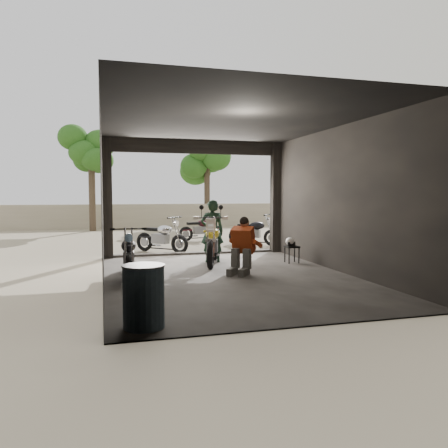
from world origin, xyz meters
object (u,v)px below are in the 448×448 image
main_bike (213,240)px  stool (292,249)px  helmet (290,242)px  outside_bike_c (254,230)px  outside_bike_a (162,234)px  sign_post (324,197)px  rider (212,231)px  mechanic (241,247)px  left_bike (129,252)px  oil_drum (144,297)px  outside_bike_b (201,227)px

main_bike → stool: (1.93, -0.37, -0.24)m
helmet → outside_bike_c: bearing=66.4°
main_bike → outside_bike_a: bearing=128.6°
main_bike → sign_post: size_ratio=0.76×
outside_bike_a → rider: (0.98, -2.23, 0.25)m
mechanic → sign_post: size_ratio=0.49×
mechanic → left_bike: bearing=-151.6°
helmet → outside_bike_a: bearing=116.9°
outside_bike_c → rider: size_ratio=0.99×
left_bike → outside_bike_a: (1.14, 3.63, 0.00)m
outside_bike_a → sign_post: sign_post is taller
rider → sign_post: size_ratio=0.65×
stool → helmet: helmet is taller
left_bike → stool: left_bike is taller
outside_bike_c → helmet: size_ratio=6.65×
mechanic → oil_drum: bearing=-89.3°
outside_bike_b → helmet: size_ratio=6.50×
outside_bike_b → stool: outside_bike_b is taller
mechanic → rider: bearing=133.6°
outside_bike_a → stool: 4.05m
outside_bike_b → rider: rider is taller
main_bike → left_bike: bearing=-133.3°
left_bike → sign_post: sign_post is taller
outside_bike_b → outside_bike_c: size_ratio=0.98×
left_bike → mechanic: mechanic is taller
helmet → sign_post: size_ratio=0.10×
stool → sign_post: sign_post is taller
outside_bike_a → outside_bike_c: size_ratio=1.01×
mechanic → oil_drum: size_ratio=1.45×
outside_bike_b → rider: bearing=158.5°
left_bike → stool: (4.00, 0.76, -0.17)m
left_bike → helmet: 4.04m
helmet → mechanic: bearing=-163.4°
main_bike → outside_bike_a: (-0.93, 2.50, -0.07)m
outside_bike_c → stool: 3.86m
oil_drum → sign_post: 8.03m
outside_bike_a → outside_bike_c: bearing=-30.4°
outside_bike_b → helmet: (1.01, -5.67, 0.03)m
rider → outside_bike_c: bearing=-115.2°
main_bike → rider: rider is taller
outside_bike_c → mechanic: bearing=-165.5°
stool → outside_bike_b: bearing=100.5°
main_bike → outside_bike_a: 2.67m
left_bike → outside_bike_b: size_ratio=1.03×
main_bike → stool: bearing=7.3°
left_bike → helmet: bearing=13.6°
left_bike → outside_bike_b: bearing=67.8°
outside_bike_c → rider: rider is taller
outside_bike_a → rider: rider is taller
outside_bike_b → oil_drum: (-2.95, -10.03, -0.10)m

